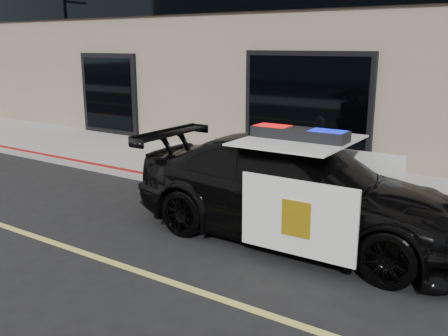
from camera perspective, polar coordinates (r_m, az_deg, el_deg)
The scene contains 4 objects.
ground at distance 6.94m, azimuth -8.54°, elevation -12.02°, with size 120.00×120.00×0.00m, color black.
sidewalk_n at distance 11.09m, azimuth 10.02°, elevation -1.67°, with size 60.00×3.50×0.15m, color gray.
police_car at distance 7.95m, azimuth 8.38°, elevation -2.44°, with size 2.58×5.51×1.78m.
fire_hydrant at distance 11.09m, azimuth 1.25°, elevation 0.98°, with size 0.37×0.51×0.82m.
Camera 1 is at (4.29, -4.55, 3.02)m, focal length 40.00 mm.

